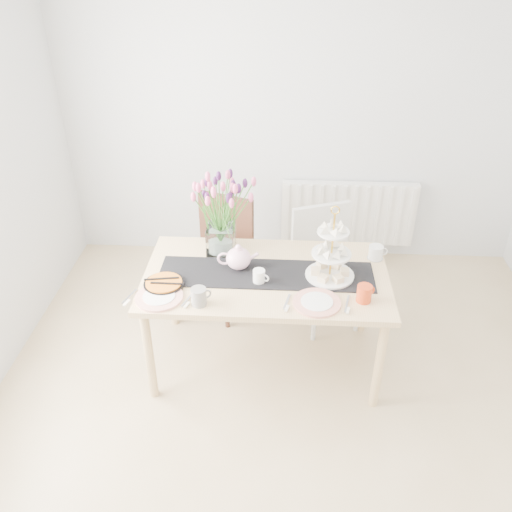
# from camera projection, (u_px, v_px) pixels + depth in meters

# --- Properties ---
(room_shell) EXTENTS (4.50, 4.50, 4.50)m
(room_shell) POSITION_uv_depth(u_px,v_px,m) (299.00, 267.00, 2.62)
(room_shell) COLOR tan
(room_shell) RESTS_ON ground
(radiator) EXTENTS (1.20, 0.08, 0.60)m
(radiator) POSITION_uv_depth(u_px,v_px,m) (348.00, 213.00, 4.90)
(radiator) COLOR white
(radiator) RESTS_ON room_shell
(dining_table) EXTENTS (1.60, 0.90, 0.75)m
(dining_table) POSITION_uv_depth(u_px,v_px,m) (266.00, 284.00, 3.58)
(dining_table) COLOR tan
(dining_table) RESTS_ON ground
(chair_brown) EXTENTS (0.59, 0.59, 0.93)m
(chair_brown) POSITION_uv_depth(u_px,v_px,m) (220.00, 246.00, 4.23)
(chair_brown) COLOR #3B1E15
(chair_brown) RESTS_ON ground
(chair_white) EXTENTS (0.59, 0.59, 0.93)m
(chair_white) POSITION_uv_depth(u_px,v_px,m) (325.00, 257.00, 4.10)
(chair_white) COLOR silver
(chair_white) RESTS_ON ground
(table_runner) EXTENTS (1.40, 0.35, 0.01)m
(table_runner) POSITION_uv_depth(u_px,v_px,m) (266.00, 274.00, 3.53)
(table_runner) COLOR black
(table_runner) RESTS_ON dining_table
(tulip_vase) EXTENTS (0.69, 0.69, 0.59)m
(tulip_vase) POSITION_uv_depth(u_px,v_px,m) (220.00, 202.00, 3.58)
(tulip_vase) COLOR silver
(tulip_vase) RESTS_ON dining_table
(cake_stand) EXTENTS (0.32, 0.32, 0.46)m
(cake_stand) POSITION_uv_depth(u_px,v_px,m) (331.00, 260.00, 3.44)
(cake_stand) COLOR gold
(cake_stand) RESTS_ON dining_table
(teapot) EXTENTS (0.28, 0.24, 0.17)m
(teapot) POSITION_uv_depth(u_px,v_px,m) (238.00, 258.00, 3.55)
(teapot) COLOR white
(teapot) RESTS_ON dining_table
(cream_jug) EXTENTS (0.11, 0.11, 0.10)m
(cream_jug) POSITION_uv_depth(u_px,v_px,m) (376.00, 253.00, 3.67)
(cream_jug) COLOR silver
(cream_jug) RESTS_ON dining_table
(tart_tin) EXTENTS (0.26, 0.26, 0.03)m
(tart_tin) POSITION_uv_depth(u_px,v_px,m) (164.00, 284.00, 3.42)
(tart_tin) COLOR black
(tart_tin) RESTS_ON dining_table
(mug_grey) EXTENTS (0.13, 0.13, 0.11)m
(mug_grey) POSITION_uv_depth(u_px,v_px,m) (199.00, 297.00, 3.24)
(mug_grey) COLOR gray
(mug_grey) RESTS_ON dining_table
(mug_white) EXTENTS (0.10, 0.10, 0.09)m
(mug_white) POSITION_uv_depth(u_px,v_px,m) (259.00, 276.00, 3.44)
(mug_white) COLOR white
(mug_white) RESTS_ON dining_table
(mug_orange) EXTENTS (0.13, 0.13, 0.11)m
(mug_orange) POSITION_uv_depth(u_px,v_px,m) (364.00, 294.00, 3.27)
(mug_orange) COLOR red
(mug_orange) RESTS_ON dining_table
(plate_left) EXTENTS (0.37, 0.37, 0.02)m
(plate_left) POSITION_uv_depth(u_px,v_px,m) (159.00, 297.00, 3.32)
(plate_left) COLOR white
(plate_left) RESTS_ON dining_table
(plate_right) EXTENTS (0.35, 0.35, 0.02)m
(plate_right) POSITION_uv_depth(u_px,v_px,m) (317.00, 303.00, 3.27)
(plate_right) COLOR silver
(plate_right) RESTS_ON dining_table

